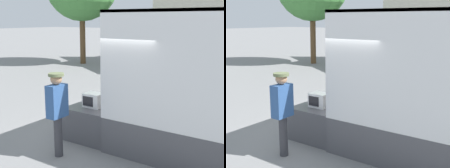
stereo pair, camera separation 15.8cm
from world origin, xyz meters
TOP-DOWN VIEW (x-y plane):
  - ground_plane at (0.00, 0.00)m, footprint 160.00×160.00m
  - tailgate_deck at (-0.61, 0.00)m, footprint 1.22×2.07m
  - microwave at (-0.63, -0.50)m, footprint 0.47×0.38m
  - portable_generator at (-0.47, 0.52)m, footprint 0.69×0.52m
  - worker_person at (-0.65, -1.74)m, footprint 0.32×0.44m

SIDE VIEW (x-z plane):
  - ground_plane at x=0.00m, z-range 0.00..0.00m
  - tailgate_deck at x=-0.61m, z-range 0.00..0.80m
  - microwave at x=-0.63m, z-range 0.80..1.14m
  - portable_generator at x=-0.47m, z-range 0.72..1.35m
  - worker_person at x=-0.65m, z-range 0.22..2.02m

